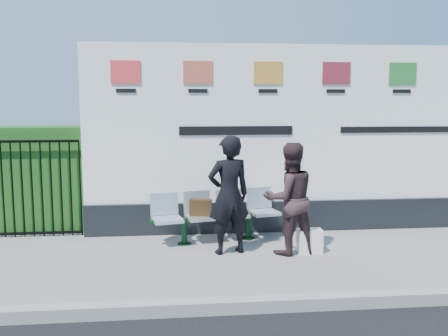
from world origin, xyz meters
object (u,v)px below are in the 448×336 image
Objects in this scene: bench at (217,228)px; billboard at (332,151)px; woman_right at (289,198)px; woman_left at (229,195)px.

billboard is at bearing 4.33° from bench.
bench is 1.30m from woman_right.
billboard is 4.12× the size of bench.
billboard is at bearing -161.87° from woman_left.
bench is 1.18× the size of woman_left.
woman_right is (-1.00, -1.25, -0.52)m from billboard.
woman_left is at bearing -18.72° from woman_right.
billboard is 2.30m from bench.
billboard is 1.69m from woman_right.
woman_left reaches higher than bench.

